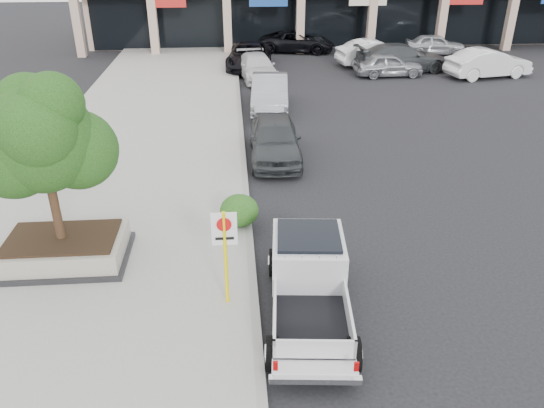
{
  "coord_description": "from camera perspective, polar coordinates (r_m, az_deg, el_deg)",
  "views": [
    {
      "loc": [
        -1.9,
        -10.81,
        7.66
      ],
      "look_at": [
        -0.94,
        1.5,
        1.29
      ],
      "focal_mm": 35.0,
      "sensor_mm": 36.0,
      "label": 1
    }
  ],
  "objects": [
    {
      "name": "pickup_truck",
      "position": [
        11.72,
        4.07,
        -8.76
      ],
      "size": [
        2.26,
        5.06,
        1.55
      ],
      "primitive_type": null,
      "rotation": [
        0.0,
        0.0,
        -0.09
      ],
      "color": "silver",
      "rests_on": "ground"
    },
    {
      "name": "curb",
      "position": [
        18.44,
        -2.97,
        2.95
      ],
      "size": [
        0.2,
        52.0,
        0.15
      ],
      "primitive_type": "cube",
      "color": "gray",
      "rests_on": "ground"
    },
    {
      "name": "lot_car_e",
      "position": [
        39.99,
        17.14,
        16.09
      ],
      "size": [
        4.28,
        2.31,
        1.38
      ],
      "primitive_type": "imported",
      "rotation": [
        0.0,
        0.0,
        1.4
      ],
      "color": "#A0A2A7",
      "rests_on": "ground"
    },
    {
      "name": "no_parking_sign",
      "position": [
        11.48,
        -5.08,
        -4.5
      ],
      "size": [
        0.55,
        0.09,
        2.3
      ],
      "color": "yellow",
      "rests_on": "sidewalk"
    },
    {
      "name": "hedge",
      "position": [
        15.03,
        -3.54,
        -0.7
      ],
      "size": [
        1.1,
        0.99,
        0.93
      ],
      "primitive_type": "ellipsoid",
      "color": "#184614",
      "rests_on": "sidewalk"
    },
    {
      "name": "lot_car_b",
      "position": [
        35.61,
        10.98,
        15.69
      ],
      "size": [
        5.05,
        2.52,
        1.59
      ],
      "primitive_type": "imported",
      "rotation": [
        0.0,
        0.0,
        1.75
      ],
      "color": "silver",
      "rests_on": "ground"
    },
    {
      "name": "lot_car_d",
      "position": [
        39.21,
        2.73,
        17.05
      ],
      "size": [
        5.59,
        3.44,
        1.45
      ],
      "primitive_type": "imported",
      "rotation": [
        0.0,
        0.0,
        1.36
      ],
      "color": "black",
      "rests_on": "ground"
    },
    {
      "name": "sidewalk",
      "position": [
        18.79,
        -15.11,
        2.47
      ],
      "size": [
        8.0,
        52.0,
        0.15
      ],
      "primitive_type": "cube",
      "color": "gray",
      "rests_on": "ground"
    },
    {
      "name": "curb_car_c",
      "position": [
        31.62,
        -1.62,
        14.51
      ],
      "size": [
        2.55,
        4.93,
        1.37
      ],
      "primitive_type": "imported",
      "rotation": [
        0.0,
        0.0,
        0.14
      ],
      "color": "silver",
      "rests_on": "ground"
    },
    {
      "name": "planter_tree",
      "position": [
        13.39,
        -22.88,
        6.62
      ],
      "size": [
        2.9,
        2.55,
        4.0
      ],
      "color": "#322413",
      "rests_on": "planter"
    },
    {
      "name": "lot_car_c",
      "position": [
        34.32,
        13.77,
        15.03
      ],
      "size": [
        5.85,
        2.83,
        1.64
      ],
      "primitive_type": "imported",
      "rotation": [
        0.0,
        0.0,
        1.67
      ],
      "color": "#333638",
      "rests_on": "ground"
    },
    {
      "name": "lot_car_f",
      "position": [
        34.37,
        22.25,
        13.84
      ],
      "size": [
        5.2,
        2.66,
        1.63
      ],
      "primitive_type": "imported",
      "rotation": [
        0.0,
        0.0,
        1.77
      ],
      "color": "silver",
      "rests_on": "ground"
    },
    {
      "name": "lot_car_a",
      "position": [
        32.93,
        12.44,
        14.42
      ],
      "size": [
        4.04,
        1.75,
        1.36
      ],
      "primitive_type": "imported",
      "rotation": [
        0.0,
        0.0,
        1.61
      ],
      "color": "gray",
      "rests_on": "ground"
    },
    {
      "name": "curb_car_b",
      "position": [
        25.91,
        -0.24,
        11.91
      ],
      "size": [
        2.06,
        4.94,
        1.59
      ],
      "primitive_type": "imported",
      "rotation": [
        0.0,
        0.0,
        -0.08
      ],
      "color": "gray",
      "rests_on": "ground"
    },
    {
      "name": "planter",
      "position": [
        14.51,
        -21.47,
        -4.51
      ],
      "size": [
        3.2,
        2.2,
        0.68
      ],
      "color": "black",
      "rests_on": "sidewalk"
    },
    {
      "name": "curb_car_d",
      "position": [
        34.19,
        -2.46,
        15.63
      ],
      "size": [
        3.16,
        5.81,
        1.55
      ],
      "primitive_type": "imported",
      "rotation": [
        0.0,
        0.0,
        -0.11
      ],
      "color": "black",
      "rests_on": "ground"
    },
    {
      "name": "curb_car_a",
      "position": [
        19.89,
        0.3,
        7.04
      ],
      "size": [
        1.96,
        4.62,
        1.56
      ],
      "primitive_type": "imported",
      "rotation": [
        0.0,
        0.0,
        -0.03
      ],
      "color": "#313537",
      "rests_on": "ground"
    },
    {
      "name": "ground",
      "position": [
        13.38,
        4.58,
        -7.74
      ],
      "size": [
        120.0,
        120.0,
        0.0
      ],
      "primitive_type": "plane",
      "color": "black",
      "rests_on": "ground"
    }
  ]
}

